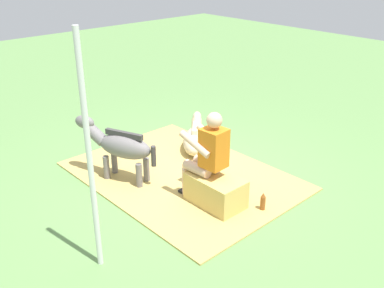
{
  "coord_description": "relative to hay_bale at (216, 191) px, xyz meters",
  "views": [
    {
      "loc": [
        -4.34,
        3.84,
        3.19
      ],
      "look_at": [
        -0.08,
        -0.08,
        0.55
      ],
      "focal_mm": 41.27,
      "sensor_mm": 36.0,
      "label": 1
    }
  ],
  "objects": [
    {
      "name": "soda_bottle",
      "position": [
        -0.52,
        -0.35,
        -0.08
      ],
      "size": [
        0.07,
        0.07,
        0.27
      ],
      "color": "brown",
      "rests_on": "ground"
    },
    {
      "name": "pony_standing",
      "position": [
        1.43,
        0.52,
        0.34
      ],
      "size": [
        1.28,
        0.69,
        0.91
      ],
      "color": "slate",
      "rests_on": "ground"
    },
    {
      "name": "person_seated",
      "position": [
        0.16,
        0.01,
        0.5
      ],
      "size": [
        0.68,
        0.44,
        1.3
      ],
      "color": "#D8AD8C",
      "rests_on": "ground"
    },
    {
      "name": "ground_plane",
      "position": [
        0.84,
        -0.2,
        -0.21
      ],
      "size": [
        24.0,
        24.0,
        0.0
      ],
      "primitive_type": "plane",
      "color": "#608C4C"
    },
    {
      "name": "pony_lying",
      "position": [
        1.48,
        -1.02,
        -0.02
      ],
      "size": [
        1.13,
        1.15,
        0.42
      ],
      "color": "beige",
      "rests_on": "ground"
    },
    {
      "name": "hay_bale",
      "position": [
        0.0,
        0.0,
        0.0
      ],
      "size": [
        0.76,
        0.47,
        0.42
      ],
      "primitive_type": "cube",
      "color": "tan",
      "rests_on": "ground"
    },
    {
      "name": "tent_pole_left",
      "position": [
        0.02,
        1.77,
        1.07
      ],
      "size": [
        0.06,
        0.06,
        2.55
      ],
      "primitive_type": "cylinder",
      "color": "silver",
      "rests_on": "ground"
    },
    {
      "name": "hay_patch",
      "position": [
        0.89,
        -0.2,
        -0.2
      ],
      "size": [
        3.3,
        2.4,
        0.02
      ],
      "primitive_type": "cube",
      "color": "tan",
      "rests_on": "ground"
    }
  ]
}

